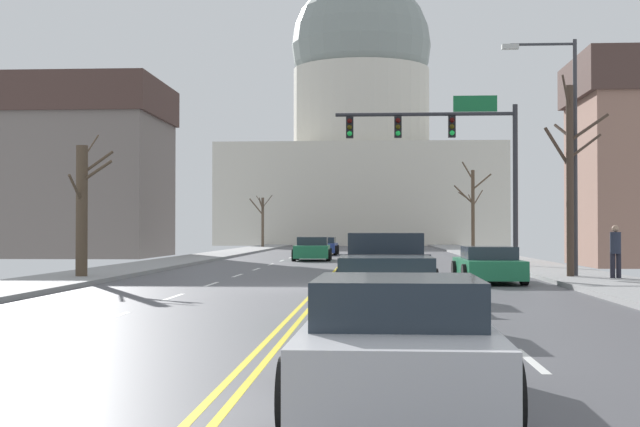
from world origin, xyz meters
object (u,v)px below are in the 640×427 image
(sedan_near_04, at_px, (398,345))
(sedan_oncoming_00, at_px, (312,250))
(sedan_oncoming_01, at_px, (324,246))
(pickup_truck_near_02, at_px, (386,269))
(signal_gantry, at_px, (452,143))
(sedan_near_01, at_px, (488,265))
(sedan_near_00, at_px, (378,259))
(street_lamp_right, at_px, (565,135))
(sedan_near_03, at_px, (386,294))
(pedestrian_00, at_px, (616,249))

(sedan_near_04, bearing_deg, sedan_oncoming_00, 95.15)
(sedan_oncoming_00, bearing_deg, sedan_oncoming_01, 90.05)
(pickup_truck_near_02, height_order, sedan_oncoming_00, pickup_truck_near_02)
(signal_gantry, height_order, sedan_near_04, signal_gantry)
(signal_gantry, bearing_deg, pickup_truck_near_02, -100.27)
(signal_gantry, height_order, sedan_near_01, signal_gantry)
(sedan_near_00, distance_m, sedan_near_04, 25.60)
(sedan_oncoming_01, bearing_deg, street_lamp_right, -71.54)
(sedan_near_00, distance_m, sedan_near_01, 6.50)
(sedan_near_03, bearing_deg, sedan_near_01, 75.34)
(sedan_near_01, xyz_separation_m, pedestrian_00, (4.04, 0.25, 0.53))
(pickup_truck_near_02, distance_m, sedan_oncoming_00, 26.75)
(signal_gantry, bearing_deg, sedan_oncoming_01, 108.33)
(sedan_near_01, distance_m, pickup_truck_near_02, 7.39)
(signal_gantry, xyz_separation_m, street_lamp_right, (3.00, -8.84, -0.62))
(sedan_near_03, distance_m, pedestrian_00, 15.24)
(sedan_near_01, distance_m, sedan_near_03, 13.47)
(signal_gantry, xyz_separation_m, sedan_oncoming_01, (-6.75, 20.39, -4.91))
(pickup_truck_near_02, distance_m, sedan_oncoming_01, 37.58)
(street_lamp_right, distance_m, sedan_near_01, 5.35)
(signal_gantry, distance_m, sedan_near_03, 24.16)
(sedan_oncoming_01, bearing_deg, pedestrian_00, -70.13)
(sedan_near_03, relative_size, sedan_near_04, 1.00)
(sedan_near_01, bearing_deg, street_lamp_right, 29.64)
(sedan_near_03, xyz_separation_m, pedestrian_00, (7.45, 13.28, 0.51))
(signal_gantry, distance_m, pickup_truck_near_02, 17.93)
(sedan_near_00, xyz_separation_m, sedan_near_01, (3.46, -5.50, -0.01))
(pickup_truck_near_02, height_order, sedan_near_03, pickup_truck_near_02)
(street_lamp_right, height_order, sedan_oncoming_00, street_lamp_right)
(sedan_near_00, height_order, sedan_near_04, sedan_near_04)
(sedan_oncoming_00, relative_size, sedan_oncoming_01, 0.94)
(signal_gantry, xyz_separation_m, sedan_near_03, (-3.16, -23.44, -4.91))
(signal_gantry, height_order, sedan_oncoming_00, signal_gantry)
(pickup_truck_near_02, xyz_separation_m, pedestrian_00, (7.37, 6.84, 0.36))
(sedan_near_04, relative_size, sedan_oncoming_01, 0.93)
(street_lamp_right, xyz_separation_m, sedan_near_03, (-6.17, -14.60, -4.28))
(sedan_oncoming_01, bearing_deg, sedan_near_01, -77.20)
(sedan_near_04, bearing_deg, sedan_oncoming_01, 94.06)
(sedan_near_03, bearing_deg, pedestrian_00, 60.70)
(street_lamp_right, relative_size, sedan_near_00, 1.69)
(sedan_oncoming_00, xyz_separation_m, pedestrian_00, (11.03, -19.65, 0.48))
(pickup_truck_near_02, xyz_separation_m, sedan_near_04, (-0.06, -13.50, -0.13))
(sedan_near_01, xyz_separation_m, sedan_near_04, (-3.38, -20.09, 0.04))
(sedan_near_03, relative_size, sedan_oncoming_00, 0.99)
(pickup_truck_near_02, relative_size, sedan_near_03, 1.25)
(sedan_near_04, xyz_separation_m, pedestrian_00, (7.43, 20.34, 0.49))
(street_lamp_right, bearing_deg, sedan_near_03, -112.90)
(street_lamp_right, bearing_deg, pedestrian_00, -45.85)
(sedan_near_03, xyz_separation_m, sedan_near_04, (0.03, -7.06, 0.02))
(sedan_near_00, relative_size, sedan_near_04, 1.10)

